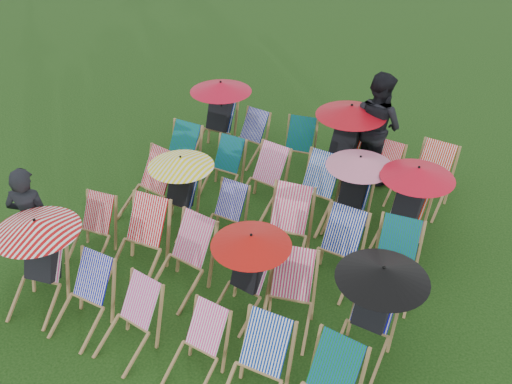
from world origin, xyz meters
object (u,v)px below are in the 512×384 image
at_px(deckchair_0, 37,262).
at_px(person_rear, 377,126).
at_px(deckchair_29, 429,179).
at_px(person_left, 32,221).

bearing_deg(deckchair_0, person_rear, 50.01).
height_order(deckchair_29, person_left, person_left).
xyz_separation_m(deckchair_0, person_rear, (2.91, 5.02, 0.29)).
xyz_separation_m(deckchair_0, deckchair_29, (3.97, 4.52, -0.19)).
bearing_deg(person_left, person_rear, -149.55).
relative_size(person_left, person_rear, 0.86).
bearing_deg(deckchair_29, person_rear, 161.83).
height_order(deckchair_0, person_rear, person_rear).
bearing_deg(person_rear, deckchair_29, -177.82).
relative_size(deckchair_0, person_left, 0.77).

